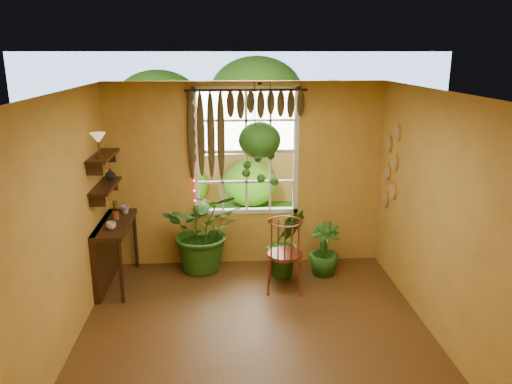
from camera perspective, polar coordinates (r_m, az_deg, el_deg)
The scene contains 23 objects.
floor at distance 5.72m, azimuth 0.10°, elevation -16.94°, with size 4.50×4.50×0.00m, color brown.
ceiling at distance 4.83m, azimuth 0.11°, elevation 11.12°, with size 4.50×4.50×0.00m, color silver.
wall_back at distance 7.28m, azimuth -1.10°, elevation 1.89°, with size 4.00×4.00×0.00m, color gold.
wall_left at distance 5.38m, azimuth -21.74°, elevation -4.30°, with size 4.50×4.50×0.00m, color gold.
wall_right at distance 5.62m, azimuth 20.95°, elevation -3.38°, with size 4.50×4.50×0.00m, color gold.
window at distance 7.23m, azimuth -1.13°, elevation 4.65°, with size 1.52×0.10×1.86m.
valance_vine at distance 7.02m, azimuth -1.81°, elevation 9.07°, with size 1.70×0.12×1.10m.
string_lights at distance 7.14m, azimuth -7.22°, elevation 4.79°, with size 0.03×0.03×1.54m, color #FF2633, non-canonical shape.
wall_plates at distance 7.16m, azimuth 15.13°, elevation 2.76°, with size 0.04×0.32×1.10m, color beige, non-canonical shape.
counter_ledge at distance 7.07m, azimuth -16.54°, elevation -5.99°, with size 0.40×1.20×0.90m.
shelf_lower at distance 6.80m, azimuth -16.81°, elevation 0.67°, with size 0.25×0.90×0.04m, color #341F0E.
shelf_upper at distance 6.72m, azimuth -17.08°, elevation 3.97°, with size 0.25×0.90×0.04m, color #341F0E.
backyard at distance 11.83m, azimuth -1.02°, elevation 6.94°, with size 14.00×10.00×12.00m.
windsor_chair at distance 6.70m, azimuth 3.31°, elevation -8.27°, with size 0.54×0.57×1.27m.
potted_plant_left at distance 7.23m, azimuth -5.93°, elevation -4.33°, with size 1.11×0.97×1.24m, color #124614.
potted_plant_mid at distance 7.08m, azimuth 3.45°, elevation -5.78°, with size 0.55×0.44×0.99m, color #124614.
potted_plant_right at distance 7.20m, azimuth 7.79°, elevation -6.54°, with size 0.43×0.43×0.76m, color #124614.
hanging_basket at distance 6.95m, azimuth 0.42°, elevation 5.46°, with size 0.59×0.59×1.44m.
cup_a at distance 6.65m, azimuth -16.23°, elevation -3.70°, with size 0.12×0.12×0.10m, color silver.
cup_b at distance 7.24m, azimuth -14.72°, elevation -1.95°, with size 0.12×0.12×0.11m, color beige.
brush_jar at distance 6.99m, azimuth -15.79°, elevation -2.00°, with size 0.09×0.09×0.34m.
shelf_vase at distance 7.06m, azimuth -16.32°, elevation 2.01°, with size 0.14×0.14×0.15m, color #B2AD99.
tiffany_lamp at distance 6.44m, azimuth -17.59°, elevation 5.73°, with size 0.19×0.19×0.32m.
Camera 1 is at (-0.33, -4.81, 3.09)m, focal length 35.00 mm.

